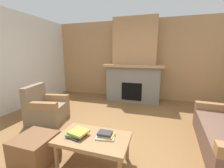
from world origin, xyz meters
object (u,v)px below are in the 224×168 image
(armchair, at_px, (46,108))
(ottoman, at_px, (35,149))
(fireplace, at_px, (134,66))
(coffee_table, at_px, (93,140))

(armchair, height_order, ottoman, armchair)
(armchair, bearing_deg, fireplace, 52.78)
(armchair, height_order, coffee_table, armchair)
(fireplace, bearing_deg, coffee_table, -90.60)
(armchair, distance_m, coffee_table, 1.95)
(coffee_table, xyz_separation_m, ottoman, (-0.83, -0.20, -0.18))
(fireplace, height_order, armchair, fireplace)
(ottoman, bearing_deg, coffee_table, 13.72)
(fireplace, relative_size, ottoman, 5.19)
(armchair, relative_size, coffee_table, 0.90)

